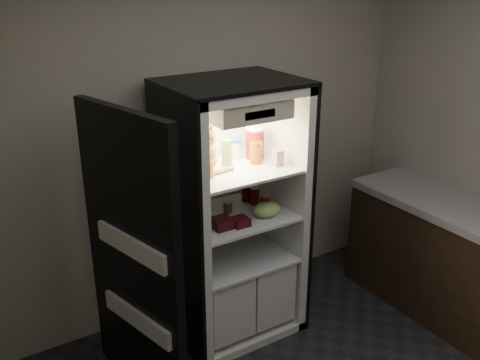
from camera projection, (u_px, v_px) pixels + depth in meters
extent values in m
plane|color=#A79E8B|center=(200.00, 141.00, 3.97)|extent=(3.60, 0.00, 3.60)
cube|color=white|center=(210.00, 199.00, 4.02)|extent=(0.85, 0.06, 1.85)
cube|color=white|center=(182.00, 228.00, 3.57)|extent=(0.06, 0.70, 1.85)
cube|color=white|center=(278.00, 202.00, 3.96)|extent=(0.06, 0.70, 1.85)
cube|color=white|center=(232.00, 89.00, 3.44)|extent=(0.85, 0.70, 0.06)
cube|color=white|center=(233.00, 320.00, 4.10)|extent=(0.85, 0.70, 0.06)
cube|color=black|center=(177.00, 229.00, 3.55)|extent=(0.02, 0.72, 1.87)
cube|color=black|center=(282.00, 201.00, 3.99)|extent=(0.02, 0.72, 1.87)
cube|color=black|center=(232.00, 82.00, 3.42)|extent=(0.90, 0.72, 0.02)
cube|color=white|center=(234.00, 168.00, 3.61)|extent=(0.73, 0.62, 0.02)
cube|color=white|center=(235.00, 215.00, 3.74)|extent=(0.73, 0.62, 0.02)
cube|color=white|center=(214.00, 293.00, 3.87)|extent=(0.34, 0.58, 0.48)
cube|color=white|center=(255.00, 279.00, 4.04)|extent=(0.34, 0.58, 0.48)
cube|color=white|center=(235.00, 256.00, 3.86)|extent=(0.73, 0.62, 0.02)
cube|color=beige|center=(252.00, 111.00, 3.29)|extent=(0.52, 0.18, 0.12)
cube|color=black|center=(260.00, 114.00, 3.22)|extent=(0.22, 0.01, 0.05)
cube|color=black|center=(133.00, 260.00, 3.18)|extent=(0.26, 0.86, 1.85)
cube|color=white|center=(139.00, 318.00, 3.27)|extent=(0.21, 0.63, 0.12)
cube|color=white|center=(133.00, 246.00, 3.08)|extent=(0.21, 0.63, 0.12)
ellipsoid|color=#BF5718|center=(203.00, 158.00, 3.51)|extent=(0.24, 0.27, 0.19)
ellipsoid|color=#BF5718|center=(205.00, 152.00, 3.41)|extent=(0.18, 0.17, 0.16)
sphere|color=orange|center=(206.00, 138.00, 3.31)|extent=(0.15, 0.15, 0.12)
sphere|color=orange|center=(207.00, 143.00, 3.28)|extent=(0.06, 0.06, 0.05)
cone|color=orange|center=(200.00, 129.00, 3.29)|extent=(0.06, 0.06, 0.05)
cone|color=orange|center=(211.00, 128.00, 3.31)|extent=(0.06, 0.06, 0.05)
cylinder|color=#BF5718|center=(202.00, 170.00, 3.39)|extent=(0.03, 0.03, 0.12)
cylinder|color=#BF5718|center=(211.00, 170.00, 3.40)|extent=(0.03, 0.03, 0.12)
cylinder|color=#BF5718|center=(220.00, 171.00, 3.49)|extent=(0.22, 0.05, 0.03)
cylinder|color=#238139|center=(227.00, 154.00, 3.61)|extent=(0.07, 0.07, 0.17)
cylinder|color=#238139|center=(227.00, 141.00, 3.58)|extent=(0.07, 0.07, 0.01)
cylinder|color=white|center=(235.00, 150.00, 3.78)|extent=(0.10, 0.10, 0.12)
cylinder|color=blue|center=(235.00, 140.00, 3.75)|extent=(0.10, 0.10, 0.02)
cylinder|color=maroon|center=(256.00, 154.00, 3.66)|extent=(0.08, 0.08, 0.14)
cylinder|color=gold|center=(256.00, 143.00, 3.63)|extent=(0.09, 0.09, 0.01)
cylinder|color=maroon|center=(255.00, 144.00, 3.75)|extent=(0.13, 0.13, 0.21)
cylinder|color=white|center=(255.00, 129.00, 3.71)|extent=(0.13, 0.13, 0.02)
cube|color=white|center=(278.00, 158.00, 3.62)|extent=(0.06, 0.06, 0.11)
cylinder|color=black|center=(246.00, 193.00, 3.93)|extent=(0.07, 0.07, 0.13)
cylinder|color=#B2B2B2|center=(246.00, 184.00, 3.90)|extent=(0.07, 0.07, 0.00)
cylinder|color=black|center=(255.00, 196.00, 3.88)|extent=(0.07, 0.07, 0.13)
cylinder|color=#B2B2B2|center=(255.00, 188.00, 3.85)|extent=(0.07, 0.07, 0.00)
cylinder|color=black|center=(265.00, 204.00, 3.73)|extent=(0.07, 0.07, 0.13)
cylinder|color=#B2B2B2|center=(265.00, 195.00, 3.70)|extent=(0.08, 0.08, 0.00)
cylinder|color=#5A3219|center=(228.00, 208.00, 3.75)|extent=(0.06, 0.06, 0.07)
cylinder|color=#B2B2B2|center=(228.00, 202.00, 3.73)|extent=(0.06, 0.06, 0.01)
ellipsoid|color=#8EC65C|center=(267.00, 209.00, 3.69)|extent=(0.20, 0.15, 0.10)
cube|color=#510D15|center=(222.00, 223.00, 3.53)|extent=(0.13, 0.13, 0.07)
cube|color=#510D15|center=(240.00, 222.00, 3.56)|extent=(0.11, 0.11, 0.05)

